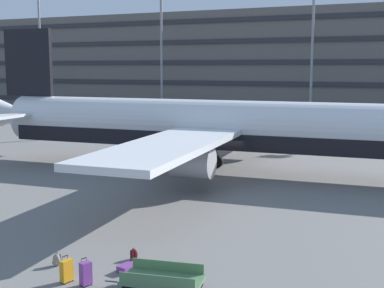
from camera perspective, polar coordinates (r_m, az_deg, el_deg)
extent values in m
plane|color=slate|center=(34.98, 3.86, -3.50)|extent=(600.00, 600.00, 0.00)
cube|color=#605B56|center=(84.29, 15.82, 8.62)|extent=(164.83, 14.34, 15.90)
cube|color=#2D2D33|center=(77.30, 14.90, 3.97)|extent=(163.18, 0.24, 0.70)
cube|color=#2D2D33|center=(77.13, 14.99, 6.33)|extent=(163.18, 0.24, 0.70)
cube|color=#2D2D33|center=(77.09, 15.08, 8.69)|extent=(163.18, 0.24, 0.70)
cube|color=#2D2D33|center=(77.19, 15.17, 11.05)|extent=(163.18, 0.24, 0.70)
cube|color=#2D2D33|center=(77.42, 15.26, 13.40)|extent=(163.18, 0.24, 0.70)
cylinder|color=silver|center=(35.44, 4.15, 2.05)|extent=(33.63, 5.53, 3.40)
cube|color=black|center=(35.56, 4.14, 0.56)|extent=(32.29, 5.38, 1.09)
cone|color=silver|center=(43.76, -19.12, 3.16)|extent=(4.25, 2.98, 2.72)
cube|color=black|center=(42.51, -17.48, 8.49)|extent=(4.10, 0.62, 5.10)
cube|color=silver|center=(45.04, -14.37, 3.71)|extent=(2.12, 5.21, 0.20)
cube|color=silver|center=(39.87, -19.58, 2.91)|extent=(2.12, 5.21, 0.20)
cube|color=silver|center=(44.12, 5.96, 2.95)|extent=(5.29, 14.32, 0.36)
cube|color=silver|center=(27.60, -2.76, -0.29)|extent=(5.29, 14.32, 0.36)
cylinder|color=#9E9EA3|center=(41.70, 5.77, 0.93)|extent=(2.55, 2.02, 1.87)
cylinder|color=#9E9EA3|center=(29.96, -0.01, -1.98)|extent=(2.55, 2.02, 1.87)
cylinder|color=black|center=(37.60, 2.74, -1.95)|extent=(0.92, 0.41, 0.90)
cylinder|color=slate|center=(37.47, 2.74, -0.75)|extent=(0.20, 0.20, 1.59)
cylinder|color=black|center=(34.89, 1.34, -2.76)|extent=(0.92, 0.41, 0.90)
cylinder|color=slate|center=(34.75, 1.34, -1.47)|extent=(0.20, 0.20, 1.59)
cylinder|color=gray|center=(92.30, -16.27, 9.93)|extent=(0.36, 0.36, 20.32)
cylinder|color=gray|center=(79.85, -3.38, 11.00)|extent=(0.36, 0.36, 21.62)
cylinder|color=gray|center=(72.64, 13.10, 12.13)|extent=(0.36, 0.36, 24.34)
cube|color=orange|center=(18.56, -13.57, -13.32)|extent=(0.31, 0.47, 0.73)
cylinder|color=#333338|center=(18.52, -13.46, -11.94)|extent=(0.02, 0.02, 0.13)
cylinder|color=#333338|center=(18.39, -14.04, -12.12)|extent=(0.02, 0.02, 0.13)
cube|color=black|center=(18.43, -13.76, -11.84)|extent=(0.08, 0.24, 0.02)
cylinder|color=black|center=(18.74, -12.94, -14.37)|extent=(0.05, 0.03, 0.05)
cylinder|color=black|center=(18.54, -13.77, -14.65)|extent=(0.05, 0.03, 0.05)
cylinder|color=black|center=(18.87, -13.29, -14.22)|extent=(0.05, 0.03, 0.05)
cylinder|color=black|center=(18.67, -14.13, -14.50)|extent=(0.05, 0.03, 0.05)
cube|color=#72388C|center=(18.16, -11.57, -13.70)|extent=(0.36, 0.43, 0.76)
cylinder|color=#333338|center=(18.11, -11.48, -12.26)|extent=(0.02, 0.02, 0.12)
cylinder|color=#333338|center=(18.01, -12.02, -12.40)|extent=(0.02, 0.02, 0.12)
cube|color=black|center=(18.04, -11.76, -12.16)|extent=(0.09, 0.20, 0.02)
cylinder|color=black|center=(18.32, -10.95, -14.86)|extent=(0.05, 0.04, 0.05)
cylinder|color=black|center=(18.17, -11.73, -15.09)|extent=(0.05, 0.04, 0.05)
cylinder|color=black|center=(18.47, -11.33, -14.67)|extent=(0.05, 0.04, 0.05)
cylinder|color=black|center=(18.32, -12.10, -14.89)|extent=(0.05, 0.04, 0.05)
cube|color=#72388C|center=(19.17, -7.20, -13.35)|extent=(0.53, 0.68, 0.25)
cube|color=black|center=(19.39, -6.54, -13.08)|extent=(0.21, 0.07, 0.02)
ellipsoid|color=maroon|center=(20.23, -6.38, -11.90)|extent=(0.33, 0.24, 0.42)
ellipsoid|color=maroon|center=(20.33, -6.26, -11.98)|extent=(0.23, 0.12, 0.19)
torus|color=black|center=(20.13, -6.43, -11.34)|extent=(0.08, 0.02, 0.08)
cube|color=black|center=(20.18, -6.72, -11.95)|extent=(0.04, 0.03, 0.36)
cube|color=black|center=(20.11, -6.27, -12.02)|extent=(0.04, 0.03, 0.36)
ellipsoid|color=gray|center=(20.12, -14.62, -12.18)|extent=(0.31, 0.24, 0.46)
ellipsoid|color=gray|center=(20.07, -14.81, -12.46)|extent=(0.22, 0.11, 0.21)
torus|color=black|center=(20.06, -14.58, -11.51)|extent=(0.08, 0.01, 0.08)
cube|color=black|center=(20.14, -14.24, -12.14)|extent=(0.04, 0.03, 0.39)
cube|color=black|center=(20.24, -14.61, -12.05)|extent=(0.04, 0.03, 0.39)
cube|color=#4C724C|center=(17.37, -3.25, -14.63)|extent=(2.78, 1.71, 0.12)
cylinder|color=#4C4C51|center=(17.98, -8.44, -14.71)|extent=(0.70, 0.17, 0.05)
cube|color=#4C724C|center=(16.75, -3.90, -14.79)|extent=(2.44, 0.45, 0.40)
cube|color=#4C724C|center=(17.84, -2.66, -13.29)|extent=(2.44, 0.45, 0.40)
cylinder|color=black|center=(18.25, -5.94, -14.30)|extent=(0.37, 0.16, 0.36)
cylinder|color=black|center=(17.70, 0.64, -15.00)|extent=(0.37, 0.16, 0.36)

